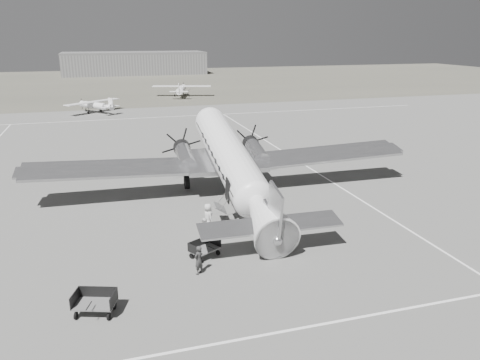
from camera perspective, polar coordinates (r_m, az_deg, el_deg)
name	(u,v)px	position (r m, az deg, el deg)	size (l,w,h in m)	color
ground	(201,214)	(32.26, -4.78, -4.15)	(260.00, 260.00, 0.00)	slate
taxi_line_near	(272,334)	(20.32, 3.89, -18.18)	(60.00, 0.15, 0.01)	white
taxi_line_right	(357,197)	(36.44, 14.02, -2.05)	(0.15, 80.00, 0.01)	white
taxi_line_horizon	(144,118)	(70.67, -11.59, 7.42)	(90.00, 0.15, 0.01)	white
grass_infield	(123,82)	(125.13, -14.04, 11.47)	(260.00, 90.00, 0.01)	#575549
hangar_main	(135,63)	(150.07, -12.71, 13.73)	(42.00, 14.00, 6.60)	slate
dc3_airliner	(232,164)	(33.81, -0.97, 2.02)	(29.92, 20.76, 5.70)	#B8B8BB
light_plane_left	(95,106)	(77.02, -17.26, 8.56)	(9.78, 7.94, 2.03)	white
light_plane_right	(182,90)	(94.01, -7.14, 10.78)	(11.54, 9.37, 2.40)	white
baggage_cart_near	(205,249)	(26.11, -4.33, -8.38)	(1.69, 1.20, 0.96)	#595959
baggage_cart_far	(95,303)	(22.11, -17.28, -14.16)	(1.88, 1.33, 1.06)	#595959
ground_crew	(199,260)	(24.29, -5.08, -9.69)	(0.57, 0.37, 1.56)	#303030
ramp_agent	(205,230)	(27.85, -4.25, -6.06)	(0.73, 0.57, 1.50)	silver
passenger	(208,217)	(29.41, -3.92, -4.50)	(0.85, 0.55, 1.73)	silver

